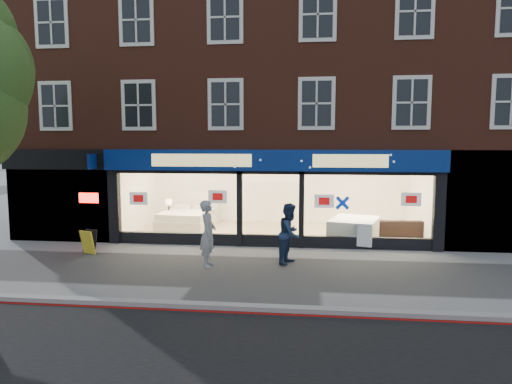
% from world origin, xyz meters
% --- Properties ---
extents(ground, '(120.00, 120.00, 0.00)m').
position_xyz_m(ground, '(0.00, 0.00, 0.00)').
color(ground, gray).
rests_on(ground, ground).
extents(kerb_line, '(60.00, 0.10, 0.01)m').
position_xyz_m(kerb_line, '(0.00, -3.10, 0.01)').
color(kerb_line, '#8C0A07').
rests_on(kerb_line, ground).
extents(kerb_stone, '(60.00, 0.25, 0.12)m').
position_xyz_m(kerb_stone, '(0.00, -2.90, 0.06)').
color(kerb_stone, gray).
rests_on(kerb_stone, ground).
extents(showroom_floor, '(11.00, 4.50, 0.10)m').
position_xyz_m(showroom_floor, '(0.00, 5.25, 0.05)').
color(showroom_floor, tan).
rests_on(showroom_floor, ground).
extents(building, '(19.00, 8.26, 10.30)m').
position_xyz_m(building, '(-0.02, 6.93, 6.67)').
color(building, brown).
rests_on(building, ground).
extents(display_bed, '(2.14, 2.52, 1.35)m').
position_xyz_m(display_bed, '(-3.59, 5.72, 0.47)').
color(display_bed, beige).
rests_on(display_bed, showroom_floor).
extents(bedside_table, '(0.58, 0.58, 0.55)m').
position_xyz_m(bedside_table, '(-4.40, 5.80, 0.38)').
color(bedside_table, brown).
rests_on(bedside_table, showroom_floor).
extents(mattress_stack, '(2.03, 2.30, 0.76)m').
position_xyz_m(mattress_stack, '(2.91, 4.00, 0.48)').
color(mattress_stack, white).
rests_on(mattress_stack, showroom_floor).
extents(sofa, '(2.17, 0.95, 0.62)m').
position_xyz_m(sofa, '(4.60, 4.90, 0.41)').
color(sofa, black).
rests_on(sofa, showroom_floor).
extents(a_board, '(0.59, 0.48, 0.78)m').
position_xyz_m(a_board, '(-5.67, 1.40, 0.39)').
color(a_board, yellow).
rests_on(a_board, ground).
extents(pedestrian_grey, '(0.50, 0.72, 1.91)m').
position_xyz_m(pedestrian_grey, '(-1.57, 0.40, 0.95)').
color(pedestrian_grey, '#A1A2A9').
rests_on(pedestrian_grey, ground).
extents(pedestrian_blue, '(0.92, 1.04, 1.78)m').
position_xyz_m(pedestrian_blue, '(0.75, 0.97, 0.89)').
color(pedestrian_blue, navy).
rests_on(pedestrian_blue, ground).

